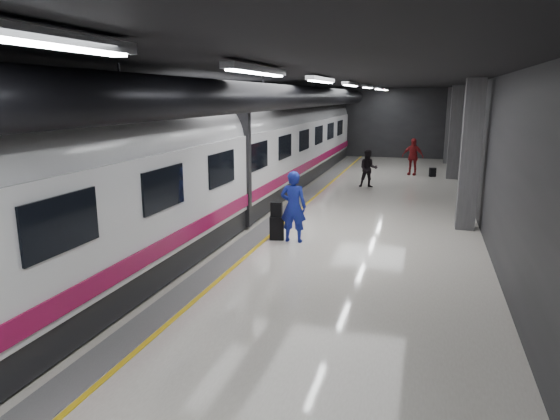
% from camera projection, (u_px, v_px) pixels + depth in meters
% --- Properties ---
extents(ground, '(40.00, 40.00, 0.00)m').
position_uv_depth(ground, '(306.00, 234.00, 14.79)').
color(ground, silver).
rests_on(ground, ground).
extents(platform_hall, '(10.02, 40.02, 4.51)m').
position_uv_depth(platform_hall, '(305.00, 111.00, 14.97)').
color(platform_hall, black).
rests_on(platform_hall, ground).
extents(train, '(3.05, 38.00, 4.05)m').
position_uv_depth(train, '(203.00, 160.00, 15.22)').
color(train, black).
rests_on(train, ground).
extents(traveler_main, '(0.74, 0.49, 2.00)m').
position_uv_depth(traveler_main, '(293.00, 207.00, 13.78)').
color(traveler_main, '#1B17AD').
rests_on(traveler_main, ground).
extents(suitcase_main, '(0.46, 0.35, 0.66)m').
position_uv_depth(suitcase_main, '(277.00, 228.00, 14.13)').
color(suitcase_main, black).
rests_on(suitcase_main, ground).
extents(shoulder_bag, '(0.32, 0.18, 0.42)m').
position_uv_depth(shoulder_bag, '(276.00, 209.00, 14.03)').
color(shoulder_bag, black).
rests_on(shoulder_bag, suitcase_main).
extents(traveler_far_a, '(0.91, 0.77, 1.68)m').
position_uv_depth(traveler_far_a, '(368.00, 169.00, 22.13)').
color(traveler_far_a, black).
rests_on(traveler_far_a, ground).
extents(traveler_far_b, '(1.18, 0.70, 1.88)m').
position_uv_depth(traveler_far_b, '(413.00, 157.00, 25.66)').
color(traveler_far_b, maroon).
rests_on(traveler_far_b, ground).
extents(suitcase_far, '(0.36, 0.29, 0.45)m').
position_uv_depth(suitcase_far, '(433.00, 172.00, 25.20)').
color(suitcase_far, black).
rests_on(suitcase_far, ground).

